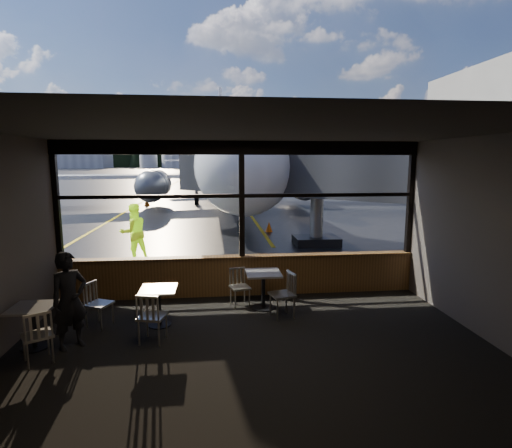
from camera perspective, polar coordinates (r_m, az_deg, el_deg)
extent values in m
plane|color=black|center=(128.88, -5.94, 7.52)|extent=(520.00, 520.00, 0.00)
cube|color=black|center=(6.62, 0.02, -18.46)|extent=(8.00, 6.00, 0.01)
cube|color=#38332D|center=(5.90, 0.03, 13.25)|extent=(8.00, 6.00, 0.04)
cube|color=#4F463F|center=(7.57, 31.73, -2.35)|extent=(0.04, 6.00, 3.50)
cube|color=#4F463F|center=(3.19, 6.06, -15.26)|extent=(8.00, 0.04, 3.50)
cube|color=brown|center=(9.24, -2.00, -7.45)|extent=(8.00, 0.28, 0.90)
cube|color=black|center=(8.87, -2.10, 10.82)|extent=(8.00, 0.18, 0.30)
cube|color=black|center=(9.48, -26.63, 2.80)|extent=(0.12, 0.12, 2.60)
cube|color=black|center=(8.91, -2.06, 3.41)|extent=(0.12, 0.12, 2.60)
cube|color=black|center=(10.00, 21.19, 3.42)|extent=(0.12, 0.12, 2.60)
cube|color=black|center=(8.90, -2.06, 4.05)|extent=(8.00, 0.10, 0.08)
imported|color=black|center=(7.28, -25.10, -9.88)|extent=(0.69, 0.69, 1.63)
imported|color=#BFF219|center=(12.90, -17.09, -1.13)|extent=(1.09, 1.03, 1.78)
cone|color=#FF5708|center=(17.51, 1.87, -0.41)|extent=(0.31, 0.31, 0.43)
cone|color=#F94D07|center=(28.82, -15.32, 3.08)|extent=(0.40, 0.40, 0.55)
cylinder|color=silver|center=(193.09, -15.09, 8.61)|extent=(8.00, 8.00, 6.00)
cylinder|color=silver|center=(191.83, -12.11, 8.72)|extent=(8.00, 8.00, 6.00)
cylinder|color=silver|center=(191.07, -9.09, 8.80)|extent=(8.00, 8.00, 6.00)
cube|color=black|center=(218.87, -6.09, 9.65)|extent=(360.00, 3.00, 12.00)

